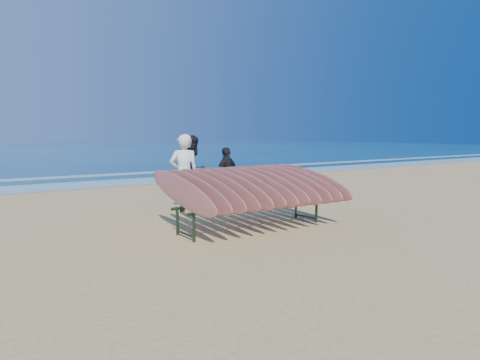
{
  "coord_description": "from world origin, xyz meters",
  "views": [
    {
      "loc": [
        -5.01,
        -6.31,
        1.87
      ],
      "look_at": [
        0.0,
        0.8,
        0.95
      ],
      "focal_mm": 32.0,
      "sensor_mm": 36.0,
      "label": 1
    }
  ],
  "objects_px": {
    "surfboard_rack": "(252,186)",
    "person_dark_a": "(193,173)",
    "person_dark_b": "(227,174)",
    "person_white": "(184,174)"
  },
  "relations": [
    {
      "from": "surfboard_rack",
      "to": "person_dark_a",
      "type": "bearing_deg",
      "value": 89.09
    },
    {
      "from": "person_dark_a",
      "to": "person_dark_b",
      "type": "relative_size",
      "value": 1.22
    },
    {
      "from": "person_white",
      "to": "person_dark_b",
      "type": "bearing_deg",
      "value": -133.13
    },
    {
      "from": "surfboard_rack",
      "to": "person_white",
      "type": "height_order",
      "value": "person_white"
    },
    {
      "from": "person_dark_a",
      "to": "person_dark_b",
      "type": "bearing_deg",
      "value": 12.11
    },
    {
      "from": "person_dark_b",
      "to": "person_dark_a",
      "type": "bearing_deg",
      "value": 11.78
    },
    {
      "from": "surfboard_rack",
      "to": "person_white",
      "type": "relative_size",
      "value": 1.7
    },
    {
      "from": "person_white",
      "to": "person_dark_b",
      "type": "height_order",
      "value": "person_white"
    },
    {
      "from": "person_dark_a",
      "to": "person_dark_b",
      "type": "height_order",
      "value": "person_dark_a"
    },
    {
      "from": "person_dark_a",
      "to": "surfboard_rack",
      "type": "bearing_deg",
      "value": -108.46
    }
  ]
}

